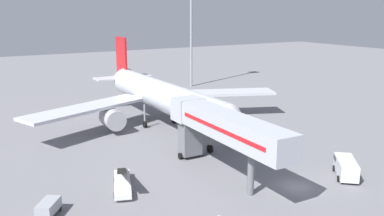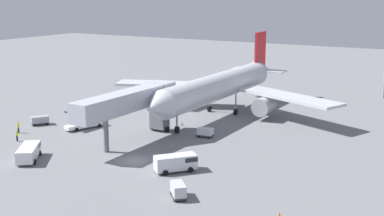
% 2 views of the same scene
% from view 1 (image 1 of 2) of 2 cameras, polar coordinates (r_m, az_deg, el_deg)
% --- Properties ---
extents(ground_plane, '(300.00, 300.00, 0.00)m').
position_cam_1_polar(ground_plane, '(45.42, 14.49, -10.55)').
color(ground_plane, slate).
extents(airplane_at_gate, '(43.25, 43.62, 13.21)m').
position_cam_1_polar(airplane_at_gate, '(64.93, -4.36, 1.64)').
color(airplane_at_gate, silver).
rests_on(airplane_at_gate, ground).
extents(jet_bridge, '(3.64, 19.83, 7.56)m').
position_cam_1_polar(jet_bridge, '(45.22, 3.83, -2.53)').
color(jet_bridge, '#B2B7C1').
rests_on(jet_bridge, ground).
extents(belt_loader_truck, '(3.87, 6.81, 3.18)m').
position_cam_1_polar(belt_loader_truck, '(43.89, -9.63, -10.09)').
color(belt_loader_truck, white).
rests_on(belt_loader_truck, ground).
extents(service_van_outer_left, '(4.69, 5.04, 2.00)m').
position_cam_1_polar(service_van_outer_left, '(49.31, 20.52, -7.61)').
color(service_van_outer_left, silver).
rests_on(service_van_outer_left, ground).
extents(baggage_cart_rear_left, '(2.41, 1.70, 1.34)m').
position_cam_1_polar(baggage_cart_rear_left, '(56.60, 6.32, -4.54)').
color(baggage_cart_rear_left, '#38383D').
rests_on(baggage_cart_rear_left, ground).
extents(baggage_cart_mid_center, '(2.71, 2.99, 1.40)m').
position_cam_1_polar(baggage_cart_mid_center, '(40.25, -19.26, -12.91)').
color(baggage_cart_mid_center, '#38383D').
rests_on(baggage_cart_mid_center, ground).
extents(safety_cone_bravo, '(0.36, 0.36, 0.55)m').
position_cam_1_polar(safety_cone_bravo, '(56.63, -1.51, -4.97)').
color(safety_cone_bravo, black).
rests_on(safety_cone_bravo, ground).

